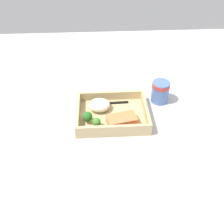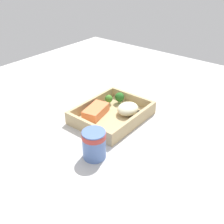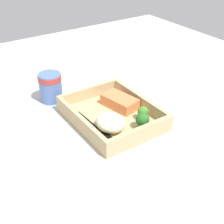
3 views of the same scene
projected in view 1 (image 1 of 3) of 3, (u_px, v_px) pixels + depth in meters
The scene contains 10 objects.
ground_plane at pixel (112, 119), 100.98cm from camera, with size 160.00×160.00×2.00cm, color #B9B8B7.
takeout_tray at pixel (112, 116), 99.95cm from camera, with size 26.77×21.20×1.20cm, color tan.
tray_rim at pixel (112, 111), 98.37cm from camera, with size 26.77×21.20×3.68cm.
salmon_fillet at pixel (122, 120), 94.89cm from camera, with size 10.67×5.86×3.19cm, color #EA7946.
mashed_potatoes at pixel (99, 105), 100.85cm from camera, with size 8.58×7.43×4.13cm, color beige.
broccoli_floret_1 at pixel (87, 117), 94.79cm from camera, with size 3.68×3.68×4.60cm.
broccoli_floret_2 at pixel (97, 122), 92.97cm from camera, with size 3.06×3.06×3.98cm.
fork at pixel (106, 103), 104.61cm from camera, with size 15.86×2.34×0.44cm.
paper_cup at pixel (160, 91), 105.07cm from camera, with size 7.13×7.13×8.98cm.
receipt_slip at pixel (122, 167), 82.27cm from camera, with size 9.61×12.18×0.24cm, color white.
Camera 1 is at (4.28, 75.09, 66.45)cm, focal length 42.00 mm.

